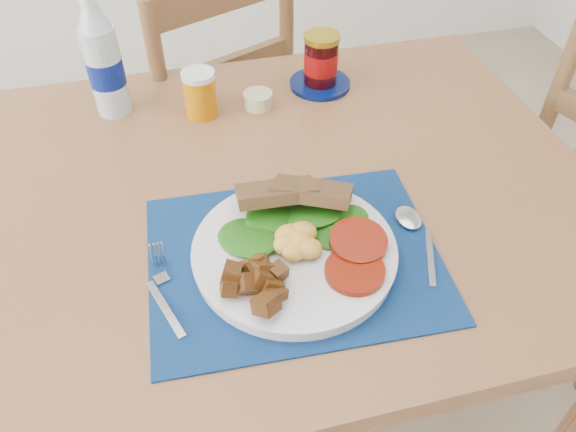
% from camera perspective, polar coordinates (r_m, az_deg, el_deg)
% --- Properties ---
extents(table, '(1.40, 0.90, 0.75)m').
position_cam_1_polar(table, '(1.04, -8.15, -1.42)').
color(table, brown).
rests_on(table, ground).
extents(chair_far, '(0.55, 0.54, 1.13)m').
position_cam_1_polar(chair_far, '(1.57, -8.03, 11.80)').
color(chair_far, brown).
rests_on(chair_far, ground).
extents(placemat, '(0.46, 0.37, 0.00)m').
position_cam_1_polar(placemat, '(0.87, 0.64, -4.24)').
color(placemat, black).
rests_on(placemat, table).
extents(breakfast_plate, '(0.31, 0.31, 0.07)m').
position_cam_1_polar(breakfast_plate, '(0.85, 0.33, -3.48)').
color(breakfast_plate, silver).
rests_on(breakfast_plate, placemat).
extents(fork, '(0.05, 0.16, 0.00)m').
position_cam_1_polar(fork, '(0.85, -12.58, -7.28)').
color(fork, '#B2B5BA').
rests_on(fork, placemat).
extents(spoon, '(0.05, 0.17, 0.01)m').
position_cam_1_polar(spoon, '(0.93, 12.76, -1.43)').
color(spoon, '#B2B5BA').
rests_on(spoon, placemat).
extents(water_bottle, '(0.07, 0.07, 0.24)m').
position_cam_1_polar(water_bottle, '(1.19, -18.19, 14.46)').
color(water_bottle, '#ADBFCC').
rests_on(water_bottle, table).
extents(juice_glass, '(0.07, 0.07, 0.09)m').
position_cam_1_polar(juice_glass, '(1.16, -8.90, 12.06)').
color(juice_glass, '#BC6D05').
rests_on(juice_glass, table).
extents(ramekin, '(0.06, 0.06, 0.03)m').
position_cam_1_polar(ramekin, '(1.19, -3.07, 11.72)').
color(ramekin, '#C5BA90').
rests_on(ramekin, table).
extents(jam_on_saucer, '(0.13, 0.13, 0.12)m').
position_cam_1_polar(jam_on_saucer, '(1.24, 3.35, 15.16)').
color(jam_on_saucer, '#04114A').
rests_on(jam_on_saucer, table).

